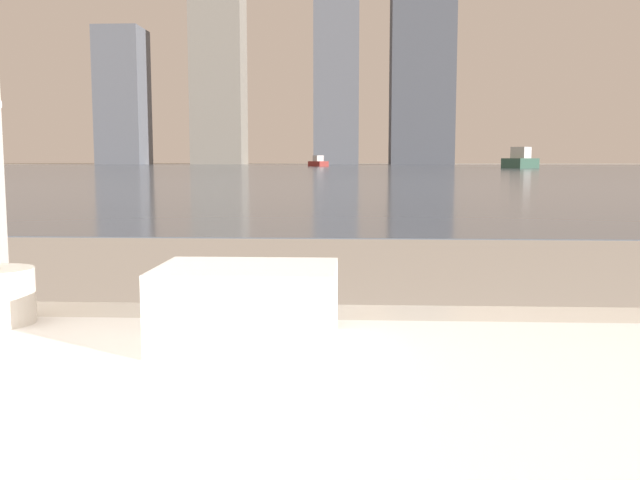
{
  "coord_description": "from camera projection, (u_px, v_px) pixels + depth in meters",
  "views": [
    {
      "loc": [
        -0.02,
        -0.22,
        0.81
      ],
      "look_at": [
        -0.14,
        2.24,
        0.53
      ],
      "focal_mm": 40.0,
      "sensor_mm": 36.0,
      "label": 1
    }
  ],
  "objects": [
    {
      "name": "skyline_tower_1",
      "position": [
        218.0,
        47.0,
        116.37
      ],
      "size": [
        8.36,
        7.53,
        38.27
      ],
      "color": "gray",
      "rests_on": "ground_plane"
    },
    {
      "name": "harbor_boat_0",
      "position": [
        521.0,
        161.0,
        65.76
      ],
      "size": [
        4.3,
        5.34,
        1.95
      ],
      "color": "#335647",
      "rests_on": "harbor_water"
    },
    {
      "name": "skyline_tower_0",
      "position": [
        123.0,
        97.0,
        118.07
      ],
      "size": [
        7.43,
        7.98,
        22.25
      ],
      "color": "slate",
      "rests_on": "ground_plane"
    },
    {
      "name": "skyline_tower_2",
      "position": [
        337.0,
        76.0,
        115.96
      ],
      "size": [
        7.26,
        6.14,
        28.58
      ],
      "color": "slate",
      "rests_on": "ground_plane"
    },
    {
      "name": "harbor_water",
      "position": [
        356.0,
        169.0,
        61.83
      ],
      "size": [
        180.0,
        110.0,
        0.01
      ],
      "color": "slate",
      "rests_on": "ground_plane"
    },
    {
      "name": "towel_stack",
      "position": [
        247.0,
        305.0,
        1.07
      ],
      "size": [
        0.27,
        0.2,
        0.12
      ],
      "color": "white",
      "rests_on": "bathtub"
    },
    {
      "name": "skyline_tower_3",
      "position": [
        422.0,
        55.0,
        114.91
      ],
      "size": [
        10.02,
        9.22,
        35.12
      ],
      "color": "#4C515B",
      "rests_on": "ground_plane"
    },
    {
      "name": "harbor_boat_1",
      "position": [
        318.0,
        162.0,
        83.84
      ],
      "size": [
        2.59,
        3.57,
        1.28
      ],
      "color": "maroon",
      "rests_on": "harbor_water"
    }
  ]
}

